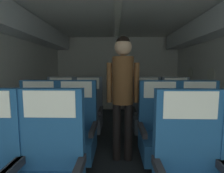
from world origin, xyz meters
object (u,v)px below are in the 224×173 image
Objects in this scene: seat_b_left_window at (37,133)px; seat_b_right_window at (160,135)px; seat_c_right_window at (147,115)px; seat_c_right_aisle at (176,115)px; flight_attendant at (123,85)px; seat_b_right_aisle at (201,135)px; seat_c_left_window at (60,114)px; seat_c_left_aisle at (88,114)px; seat_b_left_aisle at (75,133)px.

seat_b_right_window is (1.50, -0.01, 0.00)m from seat_b_left_window.
seat_b_right_window and seat_c_right_window have the same top height.
seat_c_right_aisle is (1.98, 0.82, 0.00)m from seat_b_left_window.
seat_b_left_window is 2.14m from seat_c_right_aisle.
flight_attendant reaches higher than seat_b_right_window.
seat_b_left_window and seat_b_right_aisle have the same top height.
seat_c_left_window is 0.48m from seat_c_left_aisle.
seat_c_right_aisle is at bearing 90.03° from seat_b_right_aisle.
seat_b_left_aisle is at bearing 37.78° from flight_attendant.
seat_c_right_aisle is (1.50, 0.82, 0.00)m from seat_b_left_aisle.
seat_c_left_aisle is 1.50m from seat_c_right_aisle.
seat_b_left_aisle is 1.71m from seat_c_right_aisle.
seat_b_right_window is 1.00× the size of seat_c_right_aisle.
seat_c_left_window is at bearing 179.98° from seat_c_right_window.
flight_attendant is (0.58, 0.27, 0.57)m from seat_b_left_aisle.
seat_b_right_window is at bearing -120.18° from seat_c_right_aisle.
seat_c_left_window is (-0.48, 0.84, 0.00)m from seat_b_left_aisle.
seat_c_right_aisle is 0.66× the size of flight_attendant.
seat_c_right_window is (1.01, 0.84, 0.00)m from seat_b_left_aisle.
flight_attendant is at bearing 14.44° from seat_b_left_window.
seat_b_left_window is 1.23m from flight_attendant.
seat_c_right_aisle is 1.00× the size of seat_c_right_window.
seat_b_right_aisle is at bearing -89.97° from seat_c_right_aisle.
seat_c_left_window and seat_c_right_aisle have the same top height.
seat_b_right_aisle is 1.12m from flight_attendant.
seat_b_right_aisle is (1.51, 0.00, 0.00)m from seat_b_left_aisle.
seat_b_right_aisle is 0.66× the size of flight_attendant.
seat_c_left_window is 1.49m from seat_c_right_window.
seat_b_left_aisle is at bearing 0.26° from seat_b_left_window.
seat_b_right_window is 0.77m from flight_attendant.
seat_c_right_window is 0.66× the size of flight_attendant.
seat_b_left_aisle is at bearing -179.82° from seat_b_right_aisle.
seat_c_right_aisle and seat_c_right_window have the same top height.
seat_b_right_aisle is at bearing -22.72° from seat_c_left_window.
seat_b_left_window is 1.00× the size of seat_b_left_aisle.
seat_c_left_aisle is 0.98m from flight_attendant.
seat_b_left_window is 0.84m from seat_c_left_window.
seat_b_left_aisle is (0.47, 0.00, 0.00)m from seat_b_left_window.
seat_c_left_window is at bearing 150.58° from seat_b_right_window.
seat_b_right_window is 1.00× the size of seat_c_right_window.
flight_attendant is (-0.43, -0.57, 0.57)m from seat_c_right_window.
seat_b_right_window is (-0.48, -0.01, 0.00)m from seat_b_right_aisle.
seat_b_left_window is at bearing -150.66° from seat_c_right_window.
seat_b_left_aisle is 1.00× the size of seat_c_right_aisle.
seat_b_right_aisle is (1.98, 0.01, 0.00)m from seat_b_left_window.
seat_c_left_window and seat_c_left_aisle have the same top height.
seat_c_right_window is at bearing 0.25° from seat_c_left_aisle.
seat_c_left_aisle is at bearing 179.67° from seat_c_right_aisle.
seat_c_left_window is at bearing 179.61° from seat_c_right_aisle.
seat_b_left_window is 1.00× the size of seat_c_left_window.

